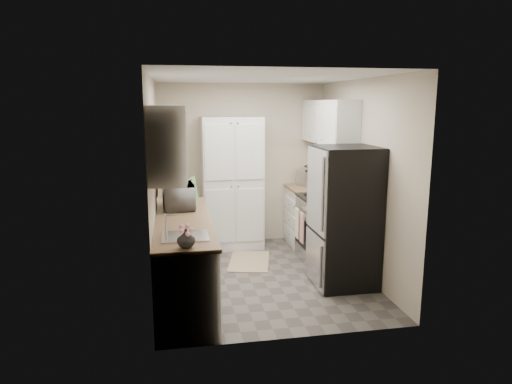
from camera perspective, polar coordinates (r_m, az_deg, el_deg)
ground at (r=5.99m, az=0.71°, el=-10.48°), size 3.20×3.20×0.00m
room_shell at (r=5.59m, az=0.59°, el=5.18°), size 2.64×3.24×2.52m
pantry_cabinet at (r=6.94m, az=-2.99°, el=1.10°), size 0.90×0.55×2.00m
base_cabinet_left at (r=5.34m, az=-8.96°, el=-8.34°), size 0.60×2.30×0.88m
countertop_left at (r=5.20m, az=-9.11°, el=-3.55°), size 0.63×2.33×0.04m
base_cabinet_right at (r=7.19m, az=6.64°, el=-3.17°), size 0.60×0.80×0.88m
countertop_right at (r=7.09m, az=6.72°, el=0.43°), size 0.63×0.83×0.04m
electric_range at (r=6.44m, az=8.61°, el=-4.56°), size 0.71×0.78×1.13m
refrigerator at (r=5.61m, az=11.03°, el=-3.06°), size 0.70×0.72×1.70m
microwave at (r=5.69m, az=-9.61°, el=-0.54°), size 0.41×0.57×0.30m
wine_bottle at (r=5.98m, az=-10.81°, el=-0.11°), size 0.07×0.07×0.28m
flower_vase at (r=4.16m, az=-8.74°, el=-5.75°), size 0.18×0.18×0.17m
cutting_board at (r=6.13m, az=-7.73°, el=0.40°), size 0.07×0.25×0.31m
toaster_oven at (r=7.14m, az=7.09°, el=1.66°), size 0.45×0.51×0.25m
fruit_basket at (r=7.10m, az=7.25°, el=3.11°), size 0.33×0.33×0.12m
kitchen_mat at (r=6.50m, az=-0.84°, el=-8.64°), size 0.73×0.97×0.01m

